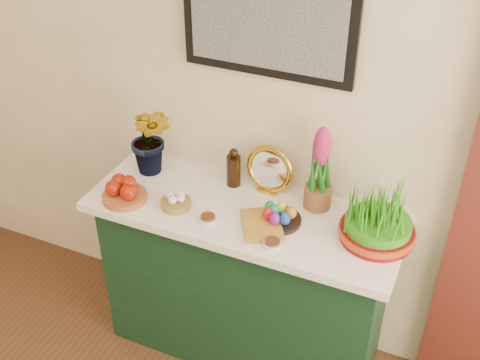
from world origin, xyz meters
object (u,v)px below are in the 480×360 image
at_px(sideboard, 244,285).
at_px(mirror, 270,170).
at_px(book, 243,225).
at_px(hyacinth_green, 150,128).
at_px(wheatgrass_sabzeh, 379,217).

xyz_separation_m(sideboard, mirror, (0.05, 0.17, 0.58)).
bearing_deg(mirror, book, -90.01).
height_order(hyacinth_green, mirror, hyacinth_green).
bearing_deg(mirror, hyacinth_green, -171.59).
bearing_deg(book, mirror, 60.32).
bearing_deg(hyacinth_green, wheatgrass_sabzeh, -4.36).
relative_size(book, wheatgrass_sabzeh, 0.69).
xyz_separation_m(hyacinth_green, book, (0.56, -0.22, -0.23)).
distance_m(mirror, wheatgrass_sabzeh, 0.55).
height_order(sideboard, wheatgrass_sabzeh, wheatgrass_sabzeh).
bearing_deg(hyacinth_green, book, -22.64).
bearing_deg(book, sideboard, 80.34).
distance_m(hyacinth_green, mirror, 0.58).
relative_size(mirror, wheatgrass_sabzeh, 0.75).
bearing_deg(hyacinth_green, mirror, 7.26).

